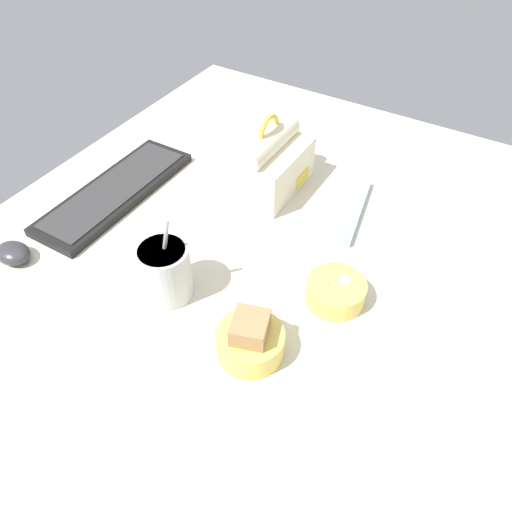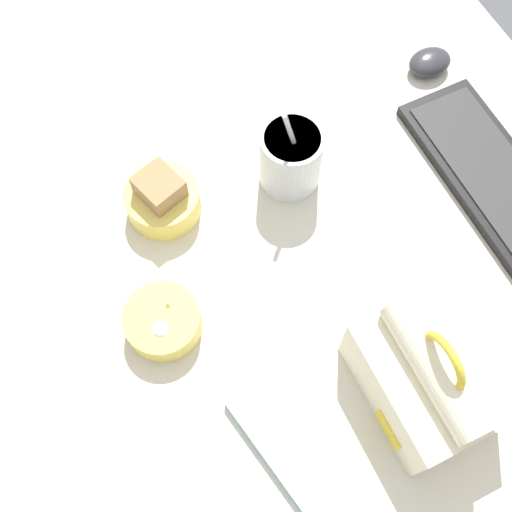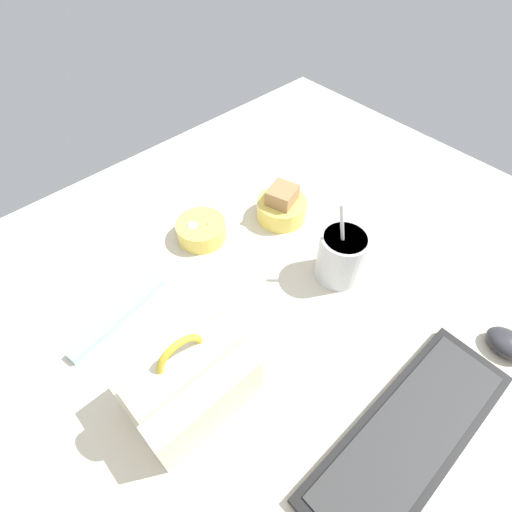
{
  "view_description": "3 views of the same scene",
  "coord_description": "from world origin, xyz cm",
  "px_view_note": "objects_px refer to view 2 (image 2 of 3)",
  "views": [
    {
      "loc": [
        -55.95,
        -36.66,
        71.08
      ],
      "look_at": [
        -1.05,
        -3.68,
        7.0
      ],
      "focal_mm": 35.0,
      "sensor_mm": 36.0,
      "label": 1
    },
    {
      "loc": [
        31.59,
        -19.5,
        88.03
      ],
      "look_at": [
        -1.05,
        -3.68,
        7.0
      ],
      "focal_mm": 45.0,
      "sensor_mm": 36.0,
      "label": 2
    },
    {
      "loc": [
        32.95,
        33.29,
        66.35
      ],
      "look_at": [
        -1.05,
        -3.68,
        7.0
      ],
      "focal_mm": 28.0,
      "sensor_mm": 36.0,
      "label": 3
    }
  ],
  "objects_px": {
    "bento_bowl_sandwich": "(162,199)",
    "chopstick_case": "(282,467)",
    "lunch_bag": "(427,377)",
    "computer_mouse": "(430,62)",
    "soup_cup": "(291,158)",
    "bento_bowl_snacks": "(163,321)",
    "keyboard": "(501,189)"
  },
  "relations": [
    {
      "from": "bento_bowl_sandwich",
      "to": "chopstick_case",
      "type": "distance_m",
      "value": 0.41
    },
    {
      "from": "lunch_bag",
      "to": "bento_bowl_sandwich",
      "type": "height_order",
      "value": "lunch_bag"
    },
    {
      "from": "lunch_bag",
      "to": "computer_mouse",
      "type": "height_order",
      "value": "lunch_bag"
    },
    {
      "from": "soup_cup",
      "to": "bento_bowl_snacks",
      "type": "distance_m",
      "value": 0.3
    },
    {
      "from": "keyboard",
      "to": "chopstick_case",
      "type": "xyz_separation_m",
      "value": [
        0.22,
        -0.48,
        -0.0
      ]
    },
    {
      "from": "bento_bowl_sandwich",
      "to": "bento_bowl_snacks",
      "type": "height_order",
      "value": "bento_bowl_sandwich"
    },
    {
      "from": "soup_cup",
      "to": "chopstick_case",
      "type": "bearing_deg",
      "value": -28.36
    },
    {
      "from": "lunch_bag",
      "to": "chopstick_case",
      "type": "height_order",
      "value": "lunch_bag"
    },
    {
      "from": "chopstick_case",
      "to": "computer_mouse",
      "type": "bearing_deg",
      "value": 132.35
    },
    {
      "from": "computer_mouse",
      "to": "chopstick_case",
      "type": "distance_m",
      "value": 0.69
    },
    {
      "from": "keyboard",
      "to": "lunch_bag",
      "type": "xyz_separation_m",
      "value": [
        0.2,
        -0.27,
        0.05
      ]
    },
    {
      "from": "keyboard",
      "to": "lunch_bag",
      "type": "bearing_deg",
      "value": -53.5
    },
    {
      "from": "bento_bowl_snacks",
      "to": "computer_mouse",
      "type": "relative_size",
      "value": 1.44
    },
    {
      "from": "bento_bowl_snacks",
      "to": "computer_mouse",
      "type": "height_order",
      "value": "bento_bowl_snacks"
    },
    {
      "from": "bento_bowl_snacks",
      "to": "keyboard",
      "type": "bearing_deg",
      "value": 87.33
    },
    {
      "from": "computer_mouse",
      "to": "chopstick_case",
      "type": "xyz_separation_m",
      "value": [
        0.47,
        -0.51,
        -0.01
      ]
    },
    {
      "from": "bento_bowl_snacks",
      "to": "chopstick_case",
      "type": "distance_m",
      "value": 0.25
    },
    {
      "from": "lunch_bag",
      "to": "bento_bowl_sandwich",
      "type": "relative_size",
      "value": 1.68
    },
    {
      "from": "bento_bowl_sandwich",
      "to": "bento_bowl_snacks",
      "type": "bearing_deg",
      "value": -22.46
    },
    {
      "from": "soup_cup",
      "to": "bento_bowl_snacks",
      "type": "bearing_deg",
      "value": -62.36
    },
    {
      "from": "lunch_bag",
      "to": "chopstick_case",
      "type": "relative_size",
      "value": 0.87
    },
    {
      "from": "bento_bowl_sandwich",
      "to": "computer_mouse",
      "type": "distance_m",
      "value": 0.51
    },
    {
      "from": "soup_cup",
      "to": "bento_bowl_sandwich",
      "type": "xyz_separation_m",
      "value": [
        -0.03,
        -0.19,
        -0.03
      ]
    },
    {
      "from": "keyboard",
      "to": "soup_cup",
      "type": "relative_size",
      "value": 2.19
    },
    {
      "from": "lunch_bag",
      "to": "bento_bowl_snacks",
      "type": "relative_size",
      "value": 1.77
    },
    {
      "from": "lunch_bag",
      "to": "bento_bowl_snacks",
      "type": "distance_m",
      "value": 0.36
    },
    {
      "from": "keyboard",
      "to": "bento_bowl_snacks",
      "type": "xyz_separation_m",
      "value": [
        -0.03,
        -0.54,
        0.01
      ]
    },
    {
      "from": "keyboard",
      "to": "bento_bowl_sandwich",
      "type": "relative_size",
      "value": 3.53
    },
    {
      "from": "keyboard",
      "to": "computer_mouse",
      "type": "bearing_deg",
      "value": 173.3
    },
    {
      "from": "lunch_bag",
      "to": "soup_cup",
      "type": "xyz_separation_m",
      "value": [
        -0.37,
        -0.0,
        -0.01
      ]
    },
    {
      "from": "lunch_bag",
      "to": "bento_bowl_snacks",
      "type": "xyz_separation_m",
      "value": [
        -0.23,
        -0.27,
        -0.04
      ]
    },
    {
      "from": "soup_cup",
      "to": "computer_mouse",
      "type": "height_order",
      "value": "soup_cup"
    }
  ]
}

